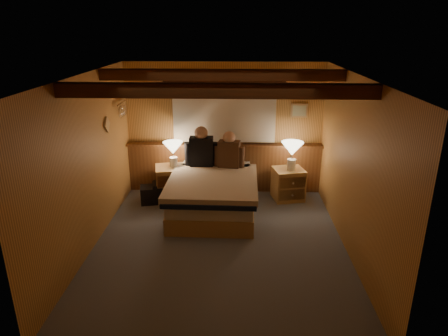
{
  "coord_description": "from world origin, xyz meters",
  "views": [
    {
      "loc": [
        0.24,
        -5.06,
        3.0
      ],
      "look_at": [
        0.05,
        0.4,
        1.04
      ],
      "focal_mm": 32.0,
      "sensor_mm": 36.0,
      "label": 1
    }
  ],
  "objects_px": {
    "nightstand_left": "(172,183)",
    "lamp_right": "(292,150)",
    "person_right": "(229,152)",
    "nightstand_right": "(288,184)",
    "person_left": "(201,149)",
    "lamp_left": "(173,149)",
    "duffel_bag": "(155,194)",
    "bed": "(213,194)"
  },
  "relations": [
    {
      "from": "person_right",
      "to": "nightstand_right",
      "type": "bearing_deg",
      "value": 11.44
    },
    {
      "from": "nightstand_left",
      "to": "lamp_right",
      "type": "xyz_separation_m",
      "value": [
        2.15,
        0.02,
        0.63
      ]
    },
    {
      "from": "nightstand_right",
      "to": "bed",
      "type": "bearing_deg",
      "value": -167.45
    },
    {
      "from": "lamp_right",
      "to": "person_left",
      "type": "height_order",
      "value": "person_left"
    },
    {
      "from": "lamp_left",
      "to": "person_left",
      "type": "relative_size",
      "value": 0.62
    },
    {
      "from": "bed",
      "to": "person_left",
      "type": "height_order",
      "value": "person_left"
    },
    {
      "from": "nightstand_left",
      "to": "bed",
      "type": "bearing_deg",
      "value": -47.49
    },
    {
      "from": "lamp_left",
      "to": "person_right",
      "type": "height_order",
      "value": "person_right"
    },
    {
      "from": "bed",
      "to": "lamp_left",
      "type": "bearing_deg",
      "value": 142.87
    },
    {
      "from": "nightstand_left",
      "to": "lamp_right",
      "type": "relative_size",
      "value": 1.26
    },
    {
      "from": "nightstand_right",
      "to": "duffel_bag",
      "type": "xyz_separation_m",
      "value": [
        -2.39,
        -0.23,
        -0.13
      ]
    },
    {
      "from": "nightstand_right",
      "to": "lamp_left",
      "type": "relative_size",
      "value": 1.33
    },
    {
      "from": "nightstand_left",
      "to": "lamp_right",
      "type": "bearing_deg",
      "value": -11.43
    },
    {
      "from": "nightstand_right",
      "to": "nightstand_left",
      "type": "bearing_deg",
      "value": 169.13
    },
    {
      "from": "nightstand_left",
      "to": "person_right",
      "type": "height_order",
      "value": "person_right"
    },
    {
      "from": "bed",
      "to": "nightstand_left",
      "type": "xyz_separation_m",
      "value": [
        -0.79,
        0.56,
        -0.02
      ]
    },
    {
      "from": "nightstand_right",
      "to": "person_left",
      "type": "distance_m",
      "value": 1.69
    },
    {
      "from": "nightstand_right",
      "to": "duffel_bag",
      "type": "bearing_deg",
      "value": 173.52
    },
    {
      "from": "nightstand_right",
      "to": "person_right",
      "type": "bearing_deg",
      "value": 170.44
    },
    {
      "from": "nightstand_right",
      "to": "duffel_bag",
      "type": "distance_m",
      "value": 2.4
    },
    {
      "from": "bed",
      "to": "nightstand_right",
      "type": "bearing_deg",
      "value": 25.8
    },
    {
      "from": "nightstand_right",
      "to": "person_left",
      "type": "height_order",
      "value": "person_left"
    },
    {
      "from": "bed",
      "to": "lamp_right",
      "type": "xyz_separation_m",
      "value": [
        1.36,
        0.58,
        0.6
      ]
    },
    {
      "from": "duffel_bag",
      "to": "lamp_left",
      "type": "bearing_deg",
      "value": 21.0
    },
    {
      "from": "lamp_left",
      "to": "lamp_right",
      "type": "bearing_deg",
      "value": -0.09
    },
    {
      "from": "nightstand_left",
      "to": "nightstand_right",
      "type": "distance_m",
      "value": 2.11
    },
    {
      "from": "person_right",
      "to": "duffel_bag",
      "type": "xyz_separation_m",
      "value": [
        -1.32,
        -0.18,
        -0.73
      ]
    },
    {
      "from": "lamp_right",
      "to": "bed",
      "type": "bearing_deg",
      "value": -156.69
    },
    {
      "from": "nightstand_left",
      "to": "person_right",
      "type": "distance_m",
      "value": 1.2
    },
    {
      "from": "lamp_left",
      "to": "lamp_right",
      "type": "height_order",
      "value": "lamp_right"
    },
    {
      "from": "lamp_left",
      "to": "lamp_right",
      "type": "distance_m",
      "value": 2.1
    },
    {
      "from": "bed",
      "to": "person_right",
      "type": "distance_m",
      "value": 0.83
    },
    {
      "from": "lamp_right",
      "to": "lamp_left",
      "type": "bearing_deg",
      "value": 179.91
    },
    {
      "from": "nightstand_left",
      "to": "lamp_left",
      "type": "relative_size",
      "value": 1.4
    },
    {
      "from": "nightstand_left",
      "to": "person_left",
      "type": "relative_size",
      "value": 0.87
    },
    {
      "from": "nightstand_left",
      "to": "duffel_bag",
      "type": "xyz_separation_m",
      "value": [
        -0.27,
        -0.19,
        -0.14
      ]
    },
    {
      "from": "person_right",
      "to": "nightstand_left",
      "type": "bearing_deg",
      "value": -171.22
    },
    {
      "from": "nightstand_left",
      "to": "duffel_bag",
      "type": "relative_size",
      "value": 1.14
    },
    {
      "from": "bed",
      "to": "lamp_right",
      "type": "height_order",
      "value": "lamp_right"
    },
    {
      "from": "lamp_left",
      "to": "duffel_bag",
      "type": "bearing_deg",
      "value": -146.36
    },
    {
      "from": "person_left",
      "to": "person_right",
      "type": "xyz_separation_m",
      "value": [
        0.49,
        -0.06,
        -0.03
      ]
    },
    {
      "from": "person_right",
      "to": "duffel_bag",
      "type": "height_order",
      "value": "person_right"
    }
  ]
}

